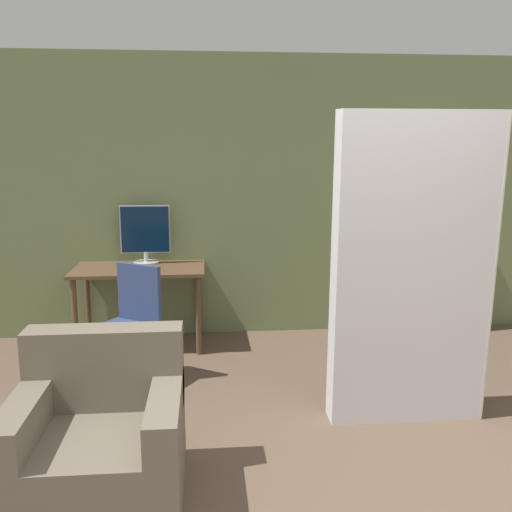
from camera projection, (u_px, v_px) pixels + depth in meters
name	position (u px, v px, depth m)	size (l,w,h in m)	color
wall_back	(292.00, 197.00, 5.58)	(8.00, 0.06, 2.70)	#6B7A4C
desk	(140.00, 278.00, 5.22)	(1.19, 0.67, 0.75)	brown
monitor	(145.00, 233.00, 5.35)	(0.47, 0.24, 0.55)	#B7B7BC
office_chair	(129.00, 338.00, 4.38)	(0.61, 0.61, 0.93)	#4C4C51
bookshelf	(406.00, 255.00, 5.64)	(0.79, 0.30, 1.60)	beige
mattress_near	(413.00, 272.00, 3.69)	(1.04, 0.28, 2.05)	silver
armchair	(100.00, 440.00, 2.96)	(0.85, 0.80, 0.85)	#665B4C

